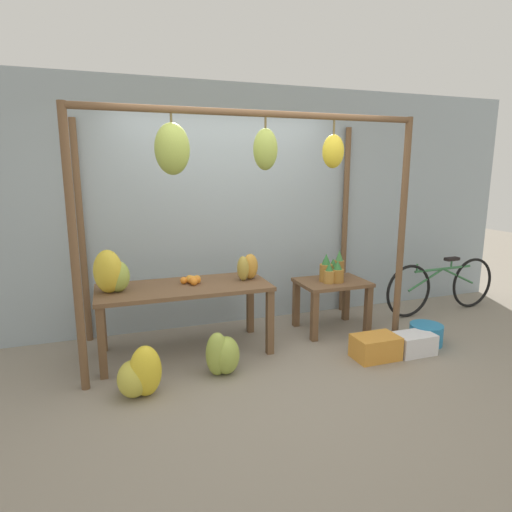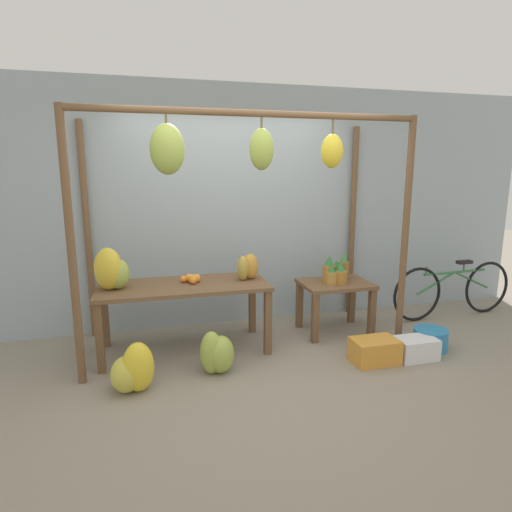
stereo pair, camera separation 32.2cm
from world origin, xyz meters
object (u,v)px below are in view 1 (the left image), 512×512
at_px(blue_bucket, 426,334).
at_px(papaya_pile, 247,267).
at_px(pineapple_cluster, 333,270).
at_px(fruit_crate_purple, 414,343).
at_px(orange_pile, 193,280).
at_px(fruit_crate_white, 375,347).
at_px(banana_pile_on_table, 111,273).
at_px(parked_bicycle, 442,286).
at_px(banana_pile_ground_right, 223,355).
at_px(banana_pile_ground_left, 140,374).

relative_size(blue_bucket, papaya_pile, 1.28).
bearing_deg(pineapple_cluster, fruit_crate_purple, -62.28).
bearing_deg(orange_pile, fruit_crate_white, -26.11).
xyz_separation_m(fruit_crate_white, fruit_crate_purple, (0.44, -0.03, -0.01)).
xyz_separation_m(papaya_pile, fruit_crate_purple, (1.51, -0.82, -0.73)).
bearing_deg(banana_pile_on_table, pineapple_cluster, 2.35).
relative_size(blue_bucket, parked_bicycle, 0.20).
height_order(pineapple_cluster, papaya_pile, papaya_pile).
xyz_separation_m(banana_pile_on_table, banana_pile_ground_right, (0.91, -0.58, -0.70)).
distance_m(banana_pile_on_table, blue_bucket, 3.30).
bearing_deg(fruit_crate_purple, fruit_crate_white, 176.25).
relative_size(banana_pile_ground_right, papaya_pile, 1.51).
xyz_separation_m(banana_pile_ground_left, blue_bucket, (2.97, 0.09, -0.08)).
bearing_deg(banana_pile_on_table, orange_pile, 3.99).
xyz_separation_m(banana_pile_on_table, orange_pile, (0.77, 0.05, -0.15)).
relative_size(pineapple_cluster, fruit_crate_white, 0.86).
height_order(banana_pile_ground_right, blue_bucket, banana_pile_ground_right).
bearing_deg(parked_bicycle, fruit_crate_purple, -141.36).
xyz_separation_m(banana_pile_ground_right, fruit_crate_purple, (1.95, -0.20, -0.08)).
distance_m(banana_pile_ground_left, blue_bucket, 2.98).
xyz_separation_m(banana_pile_ground_right, papaya_pile, (0.44, 0.61, 0.65)).
distance_m(banana_pile_ground_left, fruit_crate_white, 2.25).
xyz_separation_m(banana_pile_ground_right, blue_bucket, (2.23, -0.05, -0.08)).
xyz_separation_m(orange_pile, fruit_crate_white, (1.65, -0.81, -0.63)).
height_order(banana_pile_ground_left, parked_bicycle, parked_bicycle).
bearing_deg(banana_pile_ground_right, pineapple_cluster, 24.45).
relative_size(pineapple_cluster, parked_bicycle, 0.22).
height_order(orange_pile, fruit_crate_white, orange_pile).
height_order(pineapple_cluster, banana_pile_ground_right, pineapple_cluster).
relative_size(pineapple_cluster, banana_pile_ground_left, 0.87).
distance_m(orange_pile, banana_pile_ground_left, 1.13).
bearing_deg(banana_pile_ground_left, fruit_crate_purple, -1.23).
xyz_separation_m(orange_pile, blue_bucket, (2.37, -0.69, -0.64)).
xyz_separation_m(banana_pile_ground_right, parked_bicycle, (3.15, 0.75, 0.17)).
bearing_deg(orange_pile, banana_pile_ground_right, -77.96).
relative_size(fruit_crate_white, blue_bucket, 1.27).
distance_m(fruit_crate_white, parked_bicycle, 1.90).
height_order(orange_pile, fruit_crate_purple, orange_pile).
bearing_deg(pineapple_cluster, parked_bicycle, 2.62).
distance_m(fruit_crate_white, fruit_crate_purple, 0.44).
height_order(blue_bucket, parked_bicycle, parked_bicycle).
bearing_deg(blue_bucket, pineapple_cluster, 135.62).
distance_m(banana_pile_on_table, parked_bicycle, 4.09).
bearing_deg(papaya_pile, banana_pile_on_table, -178.59).
height_order(pineapple_cluster, fruit_crate_purple, pineapple_cluster).
xyz_separation_m(banana_pile_on_table, papaya_pile, (1.35, 0.03, -0.05)).
relative_size(papaya_pile, fruit_crate_purple, 0.68).
xyz_separation_m(blue_bucket, fruit_crate_purple, (-0.28, -0.15, -0.00)).
relative_size(banana_pile_on_table, papaya_pile, 1.59).
xyz_separation_m(banana_pile_on_table, blue_bucket, (3.14, -0.63, -0.78)).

